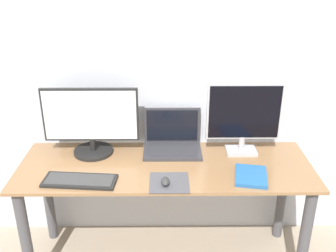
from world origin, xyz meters
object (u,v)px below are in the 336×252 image
Objects in this scene: mouse at (166,182)px; monitor_left at (92,122)px; book at (252,176)px; laptop at (173,140)px; monitor_right at (244,116)px; keyboard at (80,181)px.

monitor_left is at bearing 139.78° from mouse.
monitor_left is 2.32× the size of book.
monitor_left reaches higher than laptop.
book is at bearing -18.23° from monitor_left.
mouse is (-0.47, -0.38, -0.22)m from monitor_right.
monitor_left is 1.60× the size of laptop.
book is (0.94, 0.04, 0.00)m from keyboard.
book is at bearing 8.91° from mouse.
keyboard is (-0.51, -0.39, -0.05)m from laptop.
laptop is 0.43m from mouse.
keyboard is (-0.02, -0.34, -0.20)m from monitor_left.
monitor_right reaches higher than mouse.
mouse is at bearing -171.09° from book.
mouse reaches higher than book.
monitor_right is 1.82× the size of book.
keyboard is 1.65× the size of book.
monitor_left reaches higher than keyboard.
keyboard is at bearing -93.17° from monitor_left.
monitor_right is 0.38m from book.
monitor_left is 0.40m from keyboard.
mouse is (-0.04, -0.42, -0.04)m from laptop.
keyboard is (-0.93, -0.34, -0.23)m from monitor_right.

